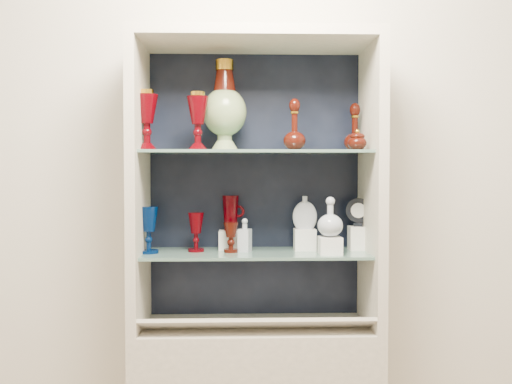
{
  "coord_description": "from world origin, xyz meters",
  "views": [
    {
      "loc": [
        -0.07,
        -0.81,
        1.38
      ],
      "look_at": [
        0.0,
        1.53,
        1.3
      ],
      "focal_mm": 40.0,
      "sensor_mm": 36.0,
      "label": 1
    }
  ],
  "objects_px": {
    "ruby_pitcher": "(231,213)",
    "cameo_medallion": "(358,212)",
    "clear_square_bottle": "(245,235)",
    "flat_flask": "(305,212)",
    "lidded_bowl": "(357,140)",
    "pedestal_lamp_left": "(147,120)",
    "ruby_goblet_tall": "(196,232)",
    "cobalt_goblet": "(149,230)",
    "ruby_goblet_small": "(231,237)",
    "enamel_urn": "(225,106)",
    "ruby_decanter_b": "(355,126)",
    "ruby_decanter_a": "(295,121)",
    "pedestal_lamp_right": "(198,121)",
    "clear_round_decanter": "(330,218)"
  },
  "relations": [
    {
      "from": "lidded_bowl",
      "to": "ruby_pitcher",
      "type": "relative_size",
      "value": 0.57
    },
    {
      "from": "enamel_urn",
      "to": "ruby_goblet_small",
      "type": "distance_m",
      "value": 0.55
    },
    {
      "from": "ruby_pitcher",
      "to": "clear_round_decanter",
      "type": "relative_size",
      "value": 0.99
    },
    {
      "from": "ruby_decanter_b",
      "to": "clear_square_bottle",
      "type": "relative_size",
      "value": 1.57
    },
    {
      "from": "ruby_decanter_a",
      "to": "clear_round_decanter",
      "type": "bearing_deg",
      "value": -11.01
    },
    {
      "from": "clear_square_bottle",
      "to": "ruby_pitcher",
      "type": "bearing_deg",
      "value": 128.61
    },
    {
      "from": "ruby_goblet_tall",
      "to": "clear_square_bottle",
      "type": "bearing_deg",
      "value": -1.91
    },
    {
      "from": "ruby_goblet_small",
      "to": "ruby_pitcher",
      "type": "distance_m",
      "value": 0.13
    },
    {
      "from": "cobalt_goblet",
      "to": "ruby_goblet_small",
      "type": "relative_size",
      "value": 1.54
    },
    {
      "from": "enamel_urn",
      "to": "ruby_goblet_small",
      "type": "height_order",
      "value": "enamel_urn"
    },
    {
      "from": "lidded_bowl",
      "to": "ruby_decanter_b",
      "type": "bearing_deg",
      "value": 82.53
    },
    {
      "from": "cobalt_goblet",
      "to": "ruby_goblet_small",
      "type": "distance_m",
      "value": 0.34
    },
    {
      "from": "ruby_decanter_a",
      "to": "clear_square_bottle",
      "type": "relative_size",
      "value": 1.69
    },
    {
      "from": "flat_flask",
      "to": "pedestal_lamp_left",
      "type": "bearing_deg",
      "value": -164.33
    },
    {
      "from": "ruby_decanter_a",
      "to": "lidded_bowl",
      "type": "xyz_separation_m",
      "value": [
        0.25,
        -0.02,
        -0.07
      ]
    },
    {
      "from": "clear_square_bottle",
      "to": "clear_round_decanter",
      "type": "distance_m",
      "value": 0.36
    },
    {
      "from": "cobalt_goblet",
      "to": "flat_flask",
      "type": "bearing_deg",
      "value": 6.76
    },
    {
      "from": "cobalt_goblet",
      "to": "clear_round_decanter",
      "type": "xyz_separation_m",
      "value": [
        0.74,
        -0.05,
        0.05
      ]
    },
    {
      "from": "pedestal_lamp_right",
      "to": "clear_round_decanter",
      "type": "height_order",
      "value": "pedestal_lamp_right"
    },
    {
      "from": "pedestal_lamp_left",
      "to": "clear_square_bottle",
      "type": "relative_size",
      "value": 1.74
    },
    {
      "from": "ruby_goblet_tall",
      "to": "clear_square_bottle",
      "type": "distance_m",
      "value": 0.2
    },
    {
      "from": "pedestal_lamp_left",
      "to": "cameo_medallion",
      "type": "relative_size",
      "value": 1.93
    },
    {
      "from": "ruby_decanter_b",
      "to": "clear_round_decanter",
      "type": "distance_m",
      "value": 0.43
    },
    {
      "from": "pedestal_lamp_right",
      "to": "clear_square_bottle",
      "type": "relative_size",
      "value": 1.67
    },
    {
      "from": "cameo_medallion",
      "to": "pedestal_lamp_left",
      "type": "bearing_deg",
      "value": -160.46
    },
    {
      "from": "enamel_urn",
      "to": "cameo_medallion",
      "type": "bearing_deg",
      "value": 2.55
    },
    {
      "from": "enamel_urn",
      "to": "ruby_decanter_b",
      "type": "distance_m",
      "value": 0.56
    },
    {
      "from": "ruby_decanter_a",
      "to": "clear_square_bottle",
      "type": "distance_m",
      "value": 0.51
    },
    {
      "from": "pedestal_lamp_left",
      "to": "ruby_goblet_small",
      "type": "xyz_separation_m",
      "value": [
        0.34,
        0.04,
        -0.48
      ]
    },
    {
      "from": "ruby_decanter_a",
      "to": "pedestal_lamp_right",
      "type": "bearing_deg",
      "value": -177.21
    },
    {
      "from": "clear_square_bottle",
      "to": "clear_round_decanter",
      "type": "height_order",
      "value": "clear_round_decanter"
    },
    {
      "from": "lidded_bowl",
      "to": "ruby_pitcher",
      "type": "height_order",
      "value": "lidded_bowl"
    },
    {
      "from": "clear_square_bottle",
      "to": "flat_flask",
      "type": "relative_size",
      "value": 0.96
    },
    {
      "from": "pedestal_lamp_left",
      "to": "ruby_goblet_tall",
      "type": "bearing_deg",
      "value": 19.59
    },
    {
      "from": "flat_flask",
      "to": "clear_round_decanter",
      "type": "distance_m",
      "value": 0.16
    },
    {
      "from": "ruby_goblet_small",
      "to": "flat_flask",
      "type": "distance_m",
      "value": 0.34
    },
    {
      "from": "enamel_urn",
      "to": "ruby_pitcher",
      "type": "xyz_separation_m",
      "value": [
        0.02,
        0.06,
        -0.45
      ]
    },
    {
      "from": "ruby_decanter_b",
      "to": "clear_round_decanter",
      "type": "bearing_deg",
      "value": -132.39
    },
    {
      "from": "cobalt_goblet",
      "to": "ruby_pitcher",
      "type": "bearing_deg",
      "value": 18.17
    },
    {
      "from": "lidded_bowl",
      "to": "ruby_decanter_a",
      "type": "bearing_deg",
      "value": 175.64
    },
    {
      "from": "pedestal_lamp_right",
      "to": "flat_flask",
      "type": "bearing_deg",
      "value": 15.03
    },
    {
      "from": "pedestal_lamp_right",
      "to": "clear_round_decanter",
      "type": "bearing_deg",
      "value": -0.94
    },
    {
      "from": "ruby_pitcher",
      "to": "clear_round_decanter",
      "type": "distance_m",
      "value": 0.44
    },
    {
      "from": "ruby_pitcher",
      "to": "cameo_medallion",
      "type": "relative_size",
      "value": 1.21
    },
    {
      "from": "ruby_decanter_b",
      "to": "ruby_goblet_tall",
      "type": "distance_m",
      "value": 0.81
    },
    {
      "from": "clear_round_decanter",
      "to": "pedestal_lamp_left",
      "type": "bearing_deg",
      "value": 178.09
    },
    {
      "from": "cobalt_goblet",
      "to": "lidded_bowl",
      "type": "bearing_deg",
      "value": -2.88
    },
    {
      "from": "ruby_goblet_tall",
      "to": "cobalt_goblet",
      "type": "bearing_deg",
      "value": -167.8
    },
    {
      "from": "ruby_goblet_tall",
      "to": "clear_round_decanter",
      "type": "distance_m",
      "value": 0.56
    },
    {
      "from": "ruby_goblet_small",
      "to": "flat_flask",
      "type": "xyz_separation_m",
      "value": [
        0.31,
        0.06,
        0.1
      ]
    }
  ]
}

